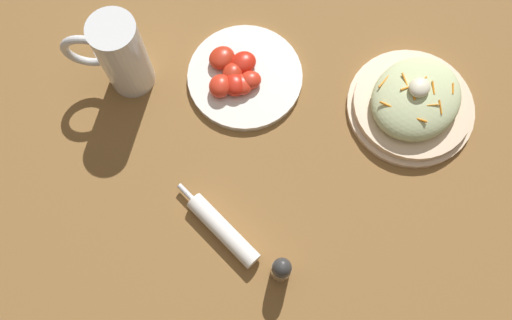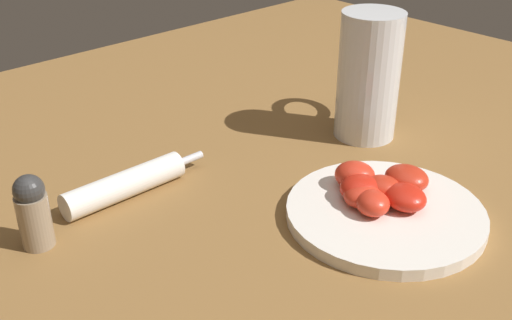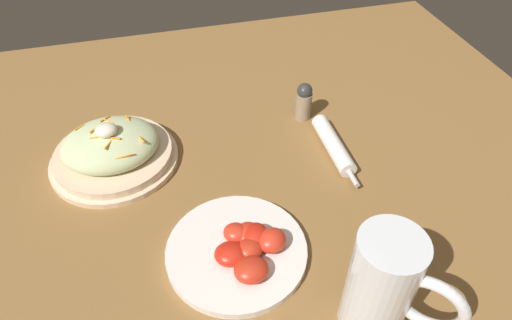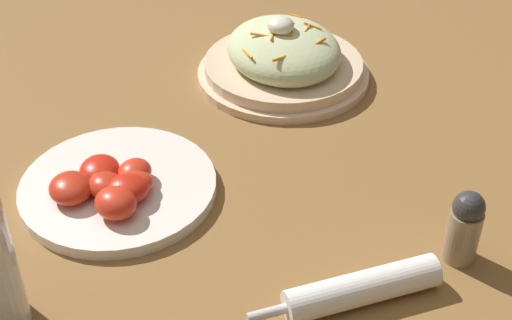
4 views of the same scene
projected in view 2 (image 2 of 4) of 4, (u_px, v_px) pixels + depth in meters
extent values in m
plane|color=olive|center=(362.00, 224.00, 0.66)|extent=(1.43, 1.43, 0.00)
cylinder|color=white|center=(369.00, 76.00, 0.81)|extent=(0.08, 0.08, 0.17)
cylinder|color=#B76B14|center=(367.00, 92.00, 0.82)|extent=(0.07, 0.07, 0.12)
cylinder|color=white|center=(372.00, 43.00, 0.79)|extent=(0.07, 0.07, 0.01)
torus|color=white|center=(366.00, 54.00, 0.86)|extent=(0.07, 0.08, 0.09)
cylinder|color=white|center=(124.00, 185.00, 0.70)|extent=(0.03, 0.15, 0.03)
cylinder|color=silver|center=(189.00, 159.00, 0.76)|extent=(0.01, 0.04, 0.01)
cylinder|color=white|center=(385.00, 213.00, 0.67)|extent=(0.21, 0.21, 0.01)
ellipsoid|color=red|center=(363.00, 195.00, 0.67)|extent=(0.05, 0.05, 0.02)
ellipsoid|color=red|center=(360.00, 188.00, 0.68)|extent=(0.05, 0.06, 0.03)
ellipsoid|color=red|center=(382.00, 187.00, 0.68)|extent=(0.05, 0.05, 0.02)
ellipsoid|color=red|center=(407.00, 178.00, 0.69)|extent=(0.05, 0.05, 0.03)
ellipsoid|color=red|center=(355.00, 175.00, 0.70)|extent=(0.06, 0.06, 0.03)
ellipsoid|color=red|center=(372.00, 203.00, 0.65)|extent=(0.05, 0.05, 0.02)
ellipsoid|color=red|center=(405.00, 197.00, 0.66)|extent=(0.06, 0.05, 0.02)
cylinder|color=gray|center=(35.00, 221.00, 0.62)|extent=(0.03, 0.03, 0.06)
sphere|color=#333333|center=(29.00, 190.00, 0.60)|extent=(0.03, 0.03, 0.03)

